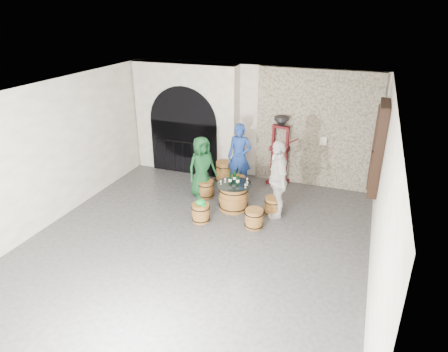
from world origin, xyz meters
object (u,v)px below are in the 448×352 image
(side_barrel, at_px, (224,172))
(person_white, at_px, (277,179))
(person_green, at_px, (202,167))
(wine_bottle_center, at_px, (238,180))
(corking_press, at_px, (280,146))
(barrel_stool_right, at_px, (273,206))
(barrel_stool_near_left, at_px, (201,213))
(barrel_stool_far, at_px, (238,184))
(wine_bottle_right, at_px, (234,177))
(barrel_stool_near_right, at_px, (254,219))
(barrel_table, at_px, (234,197))
(person_blue, at_px, (240,157))
(barrel_stool_left, at_px, (206,189))
(wine_bottle_left, at_px, (230,179))

(side_barrel, bearing_deg, person_white, -36.20)
(person_green, height_order, wine_bottle_center, person_green)
(side_barrel, relative_size, corking_press, 0.32)
(barrel_stool_right, distance_m, barrel_stool_near_left, 1.76)
(barrel_stool_far, xyz_separation_m, barrel_stool_right, (1.20, -0.90, 0.00))
(wine_bottle_right, bearing_deg, wine_bottle_center, -43.94)
(barrel_stool_near_right, distance_m, corking_press, 2.72)
(barrel_stool_near_right, xyz_separation_m, person_white, (0.33, 0.75, 0.73))
(barrel_table, distance_m, barrel_stool_near_right, 1.00)
(person_blue, bearing_deg, side_barrel, 160.79)
(person_green, relative_size, person_white, 0.85)
(barrel_stool_left, distance_m, barrel_stool_near_right, 1.95)
(person_blue, distance_m, wine_bottle_right, 1.17)
(barrel_table, bearing_deg, wine_bottle_center, 0.76)
(barrel_stool_far, relative_size, person_white, 0.24)
(side_barrel, bearing_deg, barrel_stool_near_left, -83.23)
(person_white, height_order, side_barrel, person_white)
(person_green, xyz_separation_m, wine_bottle_center, (1.13, -0.45, 0.00))
(barrel_stool_left, distance_m, corking_press, 2.36)
(barrel_stool_left, relative_size, barrel_stool_right, 1.00)
(person_green, xyz_separation_m, person_blue, (0.76, 0.81, 0.09))
(barrel_stool_right, relative_size, person_blue, 0.25)
(barrel_stool_near_right, distance_m, person_green, 2.17)
(barrel_stool_left, height_order, wine_bottle_center, wine_bottle_center)
(barrel_stool_near_right, relative_size, wine_bottle_left, 1.38)
(wine_bottle_right, bearing_deg, barrel_stool_far, 102.07)
(corking_press, bearing_deg, barrel_stool_left, -126.14)
(barrel_stool_near_right, distance_m, barrel_stool_near_left, 1.26)
(wine_bottle_left, relative_size, wine_bottle_center, 1.00)
(barrel_stool_near_right, relative_size, wine_bottle_right, 1.38)
(barrel_stool_left, distance_m, barrel_stool_right, 1.92)
(barrel_stool_near_right, bearing_deg, barrel_stool_left, 146.72)
(barrel_table, height_order, wine_bottle_right, wine_bottle_right)
(barrel_stool_right, relative_size, person_white, 0.24)
(wine_bottle_center, xyz_separation_m, side_barrel, (-0.89, 1.41, -0.50))
(person_white, xyz_separation_m, wine_bottle_right, (-1.08, 0.06, -0.13))
(barrel_stool_far, bearing_deg, barrel_stool_near_right, -60.39)
(barrel_stool_left, bearing_deg, wine_bottle_right, -17.09)
(barrel_stool_far, distance_m, person_blue, 0.75)
(barrel_stool_far, xyz_separation_m, person_green, (-0.83, -0.52, 0.59))
(person_green, xyz_separation_m, side_barrel, (0.25, 0.97, -0.50))
(person_blue, xyz_separation_m, corking_press, (0.96, 0.62, 0.23))
(person_green, height_order, corking_press, corking_press)
(barrel_stool_left, height_order, barrel_stool_near_left, same)
(barrel_stool_right, bearing_deg, barrel_table, -176.21)
(barrel_stool_far, xyz_separation_m, wine_bottle_left, (0.12, -0.99, 0.59))
(person_white, bearing_deg, barrel_stool_far, -152.33)
(barrel_table, bearing_deg, side_barrel, 119.11)
(person_blue, xyz_separation_m, wine_bottle_center, (0.37, -1.26, -0.09))
(barrel_stool_right, bearing_deg, barrel_stool_near_left, -148.97)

